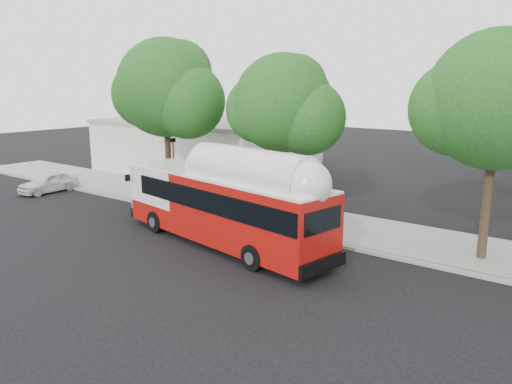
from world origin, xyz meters
TOP-DOWN VIEW (x-y plane):
  - ground at (0.00, 0.00)m, footprint 120.00×120.00m
  - sidewalk at (0.00, 6.50)m, footprint 60.00×5.00m
  - curb_strip at (0.00, 3.90)m, footprint 60.00×0.30m
  - red_curb_segment at (-3.00, 3.90)m, footprint 10.00×0.32m
  - street_tree_left at (-8.53, 5.56)m, footprint 6.67×5.80m
  - street_tree_mid at (-0.59, 6.06)m, footprint 5.75×5.00m
  - street_tree_right at (9.44, 5.86)m, footprint 6.21×5.40m
  - low_commercial_bldg at (-14.00, 14.00)m, footprint 16.20×10.20m
  - transit_bus at (-0.70, 0.99)m, footprint 12.51×4.37m
  - parked_car at (-17.25, 2.38)m, footprint 4.01×1.75m
  - signal_pole at (-7.59, 4.60)m, footprint 0.12×0.38m

SIDE VIEW (x-z plane):
  - ground at x=0.00m, z-range 0.00..0.00m
  - sidewalk at x=0.00m, z-range 0.00..0.15m
  - curb_strip at x=0.00m, z-range 0.00..0.15m
  - red_curb_segment at x=-3.00m, z-range 0.00..0.16m
  - parked_car at x=-17.25m, z-range 0.00..1.34m
  - transit_bus at x=-0.70m, z-range -0.12..3.52m
  - signal_pole at x=-7.59m, z-range 0.05..4.10m
  - low_commercial_bldg at x=-14.00m, z-range 0.03..4.28m
  - street_tree_mid at x=-0.59m, z-range 1.60..10.22m
  - street_tree_right at x=9.44m, z-range 1.67..10.85m
  - street_tree_left at x=-8.53m, z-range 1.73..11.47m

